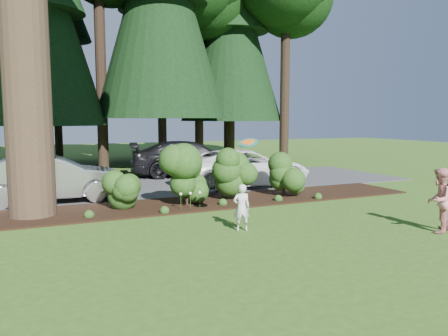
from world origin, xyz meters
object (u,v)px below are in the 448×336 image
object	(u,v)px
car_white_suv	(244,168)
adult	(439,200)
child	(242,207)
frisbee	(248,143)
car_silver_wagon	(51,178)
car_dark_suv	(191,158)

from	to	relation	value
car_white_suv	adult	distance (m)	8.30
child	frisbee	bearing A→B (deg)	-159.12
car_silver_wagon	adult	world-z (taller)	car_silver_wagon
car_white_suv	child	bearing A→B (deg)	154.34
frisbee	child	bearing A→B (deg)	-172.53
frisbee	car_white_suv	bearing A→B (deg)	63.79
car_silver_wagon	child	size ratio (longest dim) A/B	4.08
car_silver_wagon	frisbee	xyz separation A→B (m)	(4.25, -5.73, 1.35)
adult	frisbee	bearing A→B (deg)	-53.31
car_white_suv	child	xyz separation A→B (m)	(-3.19, -6.15, -0.20)
car_white_suv	child	world-z (taller)	car_white_suv
car_silver_wagon	frisbee	size ratio (longest dim) A/B	9.45
car_dark_suv	child	xyz separation A→B (m)	(-2.35, -10.14, -0.27)
car_silver_wagon	child	distance (m)	7.05
car_white_suv	adult	bearing A→B (deg)	-170.74
car_white_suv	car_dark_suv	distance (m)	4.08
car_dark_suv	child	bearing A→B (deg)	177.52
adult	frisbee	world-z (taller)	frisbee
car_dark_suv	adult	size ratio (longest dim) A/B	3.63
car_silver_wagon	frisbee	bearing A→B (deg)	-141.90
car_silver_wagon	car_dark_suv	world-z (taller)	car_dark_suv
car_white_suv	car_dark_suv	size ratio (longest dim) A/B	0.95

